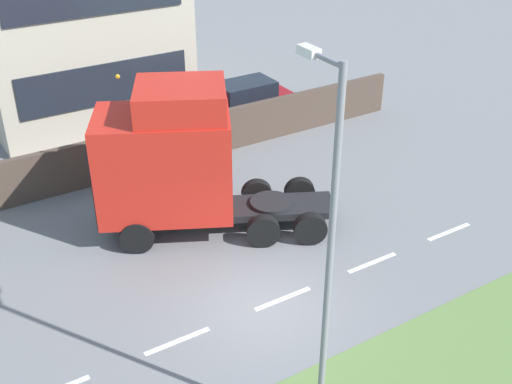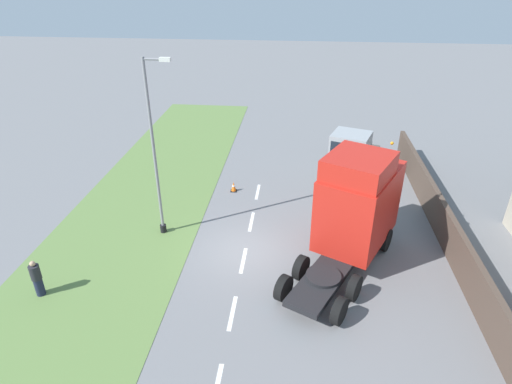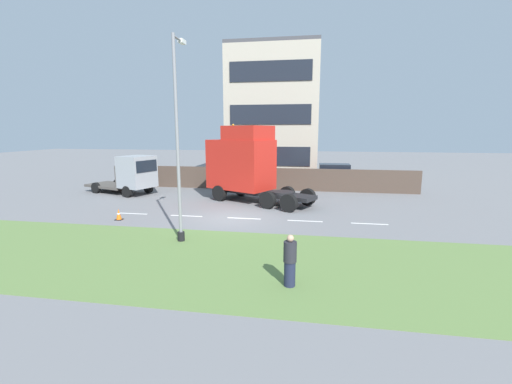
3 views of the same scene
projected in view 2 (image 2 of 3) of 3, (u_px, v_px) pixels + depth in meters
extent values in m
plane|color=slate|center=(245.00, 251.00, 19.28)|extent=(120.00, 120.00, 0.00)
cube|color=#607F42|center=(117.00, 243.00, 19.81)|extent=(7.00, 44.00, 0.01)
cube|color=white|center=(232.00, 313.00, 15.86)|extent=(0.16, 1.80, 0.00)
cube|color=white|center=(243.00, 260.00, 18.66)|extent=(0.16, 1.80, 0.00)
cube|color=white|center=(251.00, 222.00, 21.47)|extent=(0.16, 1.80, 0.00)
cube|color=white|center=(258.00, 192.00, 24.28)|extent=(0.16, 1.80, 0.00)
cube|color=#4C3D33|center=(456.00, 247.00, 18.07)|extent=(0.25, 24.00, 1.71)
cube|color=black|center=(340.00, 258.00, 17.73)|extent=(4.49, 7.13, 0.24)
cube|color=red|center=(359.00, 205.00, 18.15)|extent=(4.01, 4.70, 3.20)
cube|color=black|center=(372.00, 200.00, 19.99)|extent=(1.91, 1.00, 1.79)
cube|color=black|center=(376.00, 173.00, 19.33)|extent=(2.02, 1.05, 1.02)
cube|color=red|center=(359.00, 167.00, 16.73)|extent=(3.27, 3.39, 0.90)
sphere|color=orange|center=(392.00, 143.00, 17.51)|extent=(0.14, 0.14, 0.14)
cylinder|color=black|center=(323.00, 276.00, 16.43)|extent=(1.83, 1.83, 0.12)
cylinder|color=black|center=(338.00, 225.00, 20.24)|extent=(0.75, 1.07, 1.04)
cylinder|color=black|center=(385.00, 240.00, 19.16)|extent=(0.75, 1.07, 1.04)
cylinder|color=black|center=(301.00, 268.00, 17.39)|extent=(0.75, 1.07, 1.04)
cylinder|color=black|center=(354.00, 288.00, 16.31)|extent=(0.75, 1.07, 1.04)
cylinder|color=black|center=(283.00, 288.00, 16.31)|extent=(0.75, 1.07, 1.04)
cylinder|color=black|center=(339.00, 311.00, 15.23)|extent=(0.75, 1.07, 1.04)
cube|color=#999EA3|center=(350.00, 151.00, 25.15)|extent=(2.62, 2.53, 2.23)
cube|color=black|center=(346.00, 150.00, 24.14)|extent=(1.76, 0.65, 0.80)
cube|color=#4C4742|center=(358.00, 154.00, 27.93)|extent=(3.18, 4.10, 0.18)
cube|color=#4C4742|center=(353.00, 151.00, 26.12)|extent=(2.01, 0.79, 1.56)
cylinder|color=black|center=(364.00, 174.00, 25.39)|extent=(0.49, 0.83, 0.80)
cylinder|color=black|center=(332.00, 168.00, 26.12)|extent=(0.49, 0.83, 0.80)
cylinder|color=black|center=(375.00, 154.00, 28.05)|extent=(0.49, 0.83, 0.80)
cylinder|color=black|center=(346.00, 149.00, 28.78)|extent=(0.49, 0.83, 0.80)
cylinder|color=black|center=(163.00, 228.00, 20.56)|extent=(0.29, 0.29, 0.40)
cylinder|color=gray|center=(154.00, 153.00, 18.71)|extent=(0.13, 0.13, 8.24)
cylinder|color=gray|center=(154.00, 59.00, 16.78)|extent=(0.90, 0.09, 0.09)
cube|color=silver|center=(165.00, 59.00, 16.74)|extent=(0.44, 0.20, 0.16)
cylinder|color=#1E233D|center=(39.00, 287.00, 16.57)|extent=(0.34, 0.34, 0.78)
cylinder|color=#26262D|center=(35.00, 272.00, 16.25)|extent=(0.39, 0.39, 0.61)
sphere|color=tan|center=(32.00, 264.00, 16.05)|extent=(0.21, 0.21, 0.21)
cube|color=black|center=(234.00, 191.00, 24.37)|extent=(0.36, 0.36, 0.03)
cone|color=orange|center=(234.00, 186.00, 24.23)|extent=(0.28, 0.28, 0.55)
cylinder|color=white|center=(234.00, 186.00, 24.22)|extent=(0.17, 0.17, 0.07)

